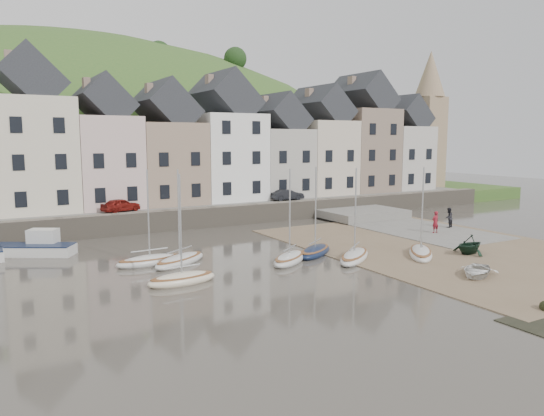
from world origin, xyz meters
TOP-DOWN VIEW (x-y plane):
  - ground at (0.00, 0.00)m, footprint 160.00×160.00m
  - quay_land at (0.00, 32.00)m, footprint 90.00×30.00m
  - quay_street at (0.00, 20.50)m, footprint 70.00×7.00m
  - seawall at (0.00, 17.00)m, footprint 70.00×1.20m
  - beach at (11.00, 0.00)m, footprint 18.00×26.00m
  - slipway at (15.00, 8.00)m, footprint 8.00×18.00m
  - hillside at (-5.00, 60.00)m, footprint 134.40×84.00m
  - townhouse_terrace at (1.76, 24.00)m, footprint 61.05×8.00m
  - church_spire at (34.55, 24.00)m, footprint 4.00×4.00m
  - sailboat_0 at (-9.21, 5.68)m, footprint 4.51×1.82m
  - sailboat_1 at (-7.50, 4.84)m, footprint 4.70×3.73m
  - sailboat_2 at (-8.93, 0.53)m, footprint 4.09×1.77m
  - sailboat_3 at (-1.12, 1.73)m, footprint 4.26×3.79m
  - sailboat_4 at (2.96, 0.14)m, footprint 4.86×4.30m
  - sailboat_5 at (1.57, 2.71)m, footprint 4.43×3.76m
  - sailboat_6 at (7.57, -1.28)m, footprint 4.45×4.68m
  - motorboat_2 at (-15.25, 12.41)m, footprint 5.61×4.25m
  - rowboat_white at (6.43, -6.75)m, footprint 3.74×3.42m
  - rowboat_green at (10.87, -2.60)m, footprint 2.79×2.47m
  - person_red at (14.80, 4.12)m, footprint 0.67×0.44m
  - person_dark at (17.87, 5.40)m, footprint 1.03×0.90m
  - car_left at (-7.65, 19.50)m, footprint 3.76×2.47m
  - car_right at (9.58, 19.50)m, footprint 3.57×1.42m

SIDE VIEW (x-z plane):
  - hillside at x=-5.00m, z-range -59.99..24.01m
  - ground at x=0.00m, z-range 0.00..0.00m
  - beach at x=11.00m, z-range 0.00..0.06m
  - slipway at x=15.00m, z-range 0.00..0.12m
  - sailboat_4 at x=2.96m, z-range -2.90..3.42m
  - sailboat_6 at x=7.57m, z-range -2.90..3.42m
  - sailboat_1 at x=-7.50m, z-range -2.90..3.42m
  - sailboat_0 at x=-9.21m, z-range -2.90..3.42m
  - sailboat_5 at x=1.57m, z-range -2.90..3.42m
  - sailboat_3 at x=-1.12m, z-range -2.90..3.42m
  - sailboat_2 at x=-8.93m, z-range -2.89..3.43m
  - rowboat_white at x=6.43m, z-range 0.06..0.69m
  - motorboat_2 at x=-15.25m, z-range -0.27..1.43m
  - rowboat_green at x=10.87m, z-range 0.06..1.43m
  - quay_land at x=0.00m, z-range 0.00..1.50m
  - seawall at x=0.00m, z-range 0.00..1.80m
  - person_dark at x=17.87m, z-range 0.12..1.90m
  - person_red at x=14.80m, z-range 0.12..1.96m
  - quay_street at x=0.00m, z-range 1.50..1.60m
  - car_right at x=9.58m, z-range 1.60..2.76m
  - car_left at x=-7.65m, z-range 1.60..2.79m
  - townhouse_terrace at x=1.76m, z-range 0.36..14.29m
  - church_spire at x=34.55m, z-range 2.06..20.06m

